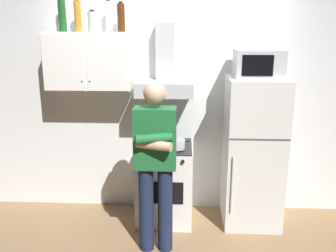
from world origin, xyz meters
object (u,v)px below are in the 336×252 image
at_px(microwave, 258,64).
at_px(cooking_pot, 176,144).
at_px(stove_oven, 165,182).
at_px(bottle_rum_dark, 121,18).
at_px(person_standing, 155,162).
at_px(refrigerator, 253,153).
at_px(bottle_wine_green, 62,16).
at_px(bottle_liquor_amber, 78,16).
at_px(bottle_canister_steel, 92,22).
at_px(upper_cabinet, 90,61).
at_px(range_hood, 165,76).
at_px(bottle_vodka_clear, 109,16).

bearing_deg(microwave, cooking_pot, -170.43).
bearing_deg(stove_oven, bottle_rum_dark, 165.55).
bearing_deg(person_standing, cooking_pot, 69.70).
bearing_deg(cooking_pot, refrigerator, 8.32).
xyz_separation_m(bottle_wine_green, bottle_liquor_amber, (0.18, -0.05, -0.01)).
distance_m(refrigerator, bottle_canister_steel, 2.17).
distance_m(stove_oven, bottle_liquor_amber, 1.99).
relative_size(person_standing, bottle_liquor_amber, 5.03).
distance_m(microwave, bottle_canister_steel, 1.74).
relative_size(stove_oven, person_standing, 0.53).
distance_m(upper_cabinet, bottle_rum_dark, 0.57).
height_order(bottle_wine_green, bottle_liquor_amber, bottle_wine_green).
bearing_deg(bottle_wine_green, cooking_pot, -13.44).
xyz_separation_m(range_hood, refrigerator, (0.95, -0.13, -0.80)).
bearing_deg(microwave, person_standing, -148.00).
bearing_deg(person_standing, bottle_liquor_amber, 139.49).
relative_size(stove_oven, cooking_pot, 3.05).
bearing_deg(bottle_rum_dark, upper_cabinet, 178.35).
bearing_deg(microwave, bottle_wine_green, 175.78).
height_order(upper_cabinet, bottle_liquor_amber, bottle_liquor_amber).
relative_size(refrigerator, person_standing, 0.98).
bearing_deg(bottle_rum_dark, cooking_pot, -22.10).
xyz_separation_m(upper_cabinet, bottle_canister_steel, (0.06, -0.02, 0.40)).
height_order(upper_cabinet, stove_oven, upper_cabinet).
bearing_deg(range_hood, bottle_rum_dark, -178.53).
bearing_deg(bottle_wine_green, bottle_vodka_clear, -1.13).
relative_size(bottle_wine_green, bottle_liquor_amber, 1.04).
height_order(microwave, bottle_liquor_amber, bottle_liquor_amber).
bearing_deg(range_hood, bottle_wine_green, 177.78).
height_order(bottle_liquor_amber, bottle_rum_dark, bottle_liquor_amber).
relative_size(microwave, bottle_canister_steel, 2.20).
bearing_deg(bottle_liquor_amber, bottle_wine_green, 163.28).
bearing_deg(bottle_rum_dark, person_standing, -61.17).
xyz_separation_m(bottle_canister_steel, bottle_rum_dark, (0.30, 0.01, 0.04)).
height_order(upper_cabinet, bottle_rum_dark, bottle_rum_dark).
bearing_deg(stove_oven, refrigerator, 0.04).
relative_size(stove_oven, bottle_vodka_clear, 2.70).
relative_size(bottle_vodka_clear, bottle_canister_steel, 1.48).
bearing_deg(person_standing, refrigerator, 31.23).
bearing_deg(range_hood, bottle_vodka_clear, 176.87).
height_order(bottle_liquor_amber, bottle_canister_steel, bottle_liquor_amber).
height_order(bottle_wine_green, bottle_rum_dark, bottle_wine_green).
distance_m(microwave, bottle_vodka_clear, 1.61).
height_order(refrigerator, bottle_canister_steel, bottle_canister_steel).
xyz_separation_m(stove_oven, bottle_wine_green, (-1.07, 0.17, 1.78)).
height_order(bottle_vodka_clear, bottle_liquor_amber, bottle_liquor_amber).
bearing_deg(person_standing, stove_oven, 85.28).
xyz_separation_m(person_standing, bottle_rum_dark, (-0.40, 0.72, 1.29)).
xyz_separation_m(microwave, bottle_wine_green, (-2.02, 0.15, 0.47)).
bearing_deg(cooking_pot, upper_cabinet, 165.27).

